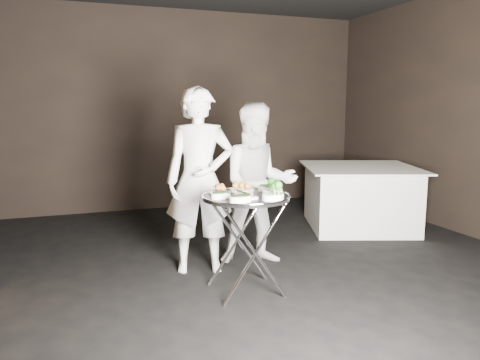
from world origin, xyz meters
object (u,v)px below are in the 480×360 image
object	(u,v)px
tray_stand	(246,239)
serving_tray	(246,197)
waiter_left	(200,180)
waiter_right	(258,184)
dining_table	(359,197)

from	to	relation	value
tray_stand	serving_tray	bearing A→B (deg)	-14.04
waiter_left	waiter_right	xyz separation A→B (m)	(0.60, 0.01, -0.07)
waiter_right	dining_table	distance (m)	2.00
tray_stand	waiter_left	xyz separation A→B (m)	(-0.22, 0.67, 0.42)
tray_stand	waiter_right	distance (m)	0.85
tray_stand	serving_tray	size ratio (longest dim) A/B	1.12
waiter_left	serving_tray	bearing A→B (deg)	-59.18
waiter_right	dining_table	xyz separation A→B (m)	(1.76, 0.85, -0.40)
serving_tray	dining_table	xyz separation A→B (m)	(2.15, 1.53, -0.43)
serving_tray	waiter_left	xyz separation A→B (m)	(-0.22, 0.67, 0.05)
tray_stand	serving_tray	xyz separation A→B (m)	(0.00, -0.00, 0.37)
tray_stand	dining_table	distance (m)	2.64
waiter_left	waiter_right	distance (m)	0.61
serving_tray	dining_table	distance (m)	2.67
waiter_right	serving_tray	bearing A→B (deg)	-109.32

